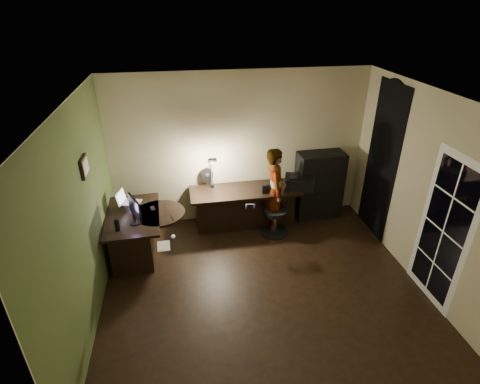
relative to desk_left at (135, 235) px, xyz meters
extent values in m
cube|color=black|center=(1.83, -1.05, -0.38)|extent=(4.50, 4.00, 0.01)
cube|color=silver|center=(1.83, -1.05, 2.33)|extent=(4.50, 4.00, 0.01)
cube|color=tan|center=(1.83, 0.96, 0.97)|extent=(4.50, 0.01, 2.70)
cube|color=tan|center=(1.83, -3.05, 0.97)|extent=(4.50, 0.01, 2.70)
cube|color=tan|center=(-0.42, -1.05, 0.97)|extent=(0.01, 4.00, 2.70)
cube|color=tan|center=(4.08, -1.05, 0.97)|extent=(0.01, 4.00, 2.70)
cube|color=#445727|center=(-0.41, -1.05, 0.97)|extent=(0.00, 4.00, 2.70)
cube|color=black|center=(4.07, 0.10, 0.92)|extent=(0.01, 0.90, 2.60)
cube|color=white|center=(4.07, -1.60, 0.67)|extent=(0.02, 0.92, 2.10)
cube|color=black|center=(-0.39, -0.60, 1.47)|extent=(0.04, 0.30, 0.25)
cube|color=black|center=(0.00, 0.00, 0.00)|extent=(0.86, 1.34, 0.75)
cube|color=black|center=(1.87, 0.58, -0.01)|extent=(1.94, 0.70, 0.73)
cube|color=black|center=(3.28, 0.73, 0.25)|extent=(0.85, 0.45, 1.26)
cube|color=silver|center=(-0.02, 0.22, 0.42)|extent=(0.24, 0.20, 0.09)
cube|color=silver|center=(-0.02, 0.22, 0.57)|extent=(0.38, 0.36, 0.21)
cube|color=black|center=(0.07, -0.25, 0.53)|extent=(0.27, 0.45, 0.30)
ellipsoid|color=silver|center=(0.61, -0.73, 0.40)|extent=(0.10, 0.11, 0.04)
cube|color=black|center=(0.30, 0.14, 0.38)|extent=(0.10, 0.15, 0.01)
cube|color=black|center=(0.61, -0.19, 0.38)|extent=(0.04, 0.14, 0.01)
cylinder|color=black|center=(-0.16, -0.41, 0.47)|extent=(0.09, 0.09, 0.19)
cube|color=silver|center=(0.49, -0.92, 0.38)|extent=(0.17, 0.24, 0.01)
cube|color=black|center=(1.23, 0.87, 0.51)|extent=(0.25, 0.18, 0.35)
cube|color=#2D4A96|center=(1.84, -0.04, 0.38)|extent=(0.18, 0.10, 0.08)
cube|color=black|center=(2.83, 0.54, 0.45)|extent=(0.59, 0.52, 0.22)
cube|color=black|center=(1.31, 0.78, 0.68)|extent=(0.23, 0.34, 0.69)
cube|color=black|center=(2.34, 0.25, 0.06)|extent=(0.59, 0.59, 0.87)
imported|color=#D8A88C|center=(2.36, 0.42, 0.39)|extent=(0.43, 0.59, 1.53)
camera|label=1|loc=(0.83, -5.12, 3.37)|focal=28.00mm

